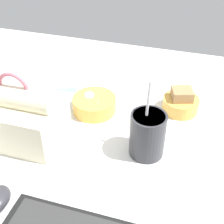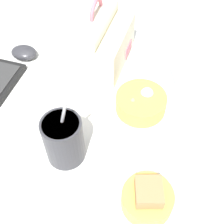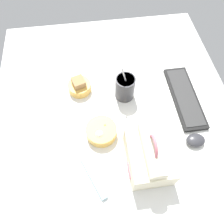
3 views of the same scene
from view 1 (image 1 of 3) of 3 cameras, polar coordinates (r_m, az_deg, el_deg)
name	(u,v)px [view 1 (image 1 of 3)]	position (r cm, az deg, el deg)	size (l,w,h in cm)	color
desk_surface	(102,131)	(88.88, -1.85, -3.53)	(140.00, 110.00, 2.00)	white
lunch_bag	(20,116)	(84.71, -16.50, -0.71)	(21.26, 16.38, 20.06)	#EFE5C1
soup_cup	(147,134)	(77.54, 6.50, -3.99)	(8.90, 8.90, 19.96)	#333338
bento_bowl_sandwich	(181,103)	(95.58, 12.46, 1.67)	(10.78, 10.78, 7.37)	#EAB24C
bento_bowl_snacks	(94,104)	(93.48, -3.27, 1.48)	(13.02, 13.02, 5.75)	#EAB24C
chopstick_case	(48,90)	(104.86, -11.62, 4.01)	(18.01, 9.31, 1.60)	#99C6D6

